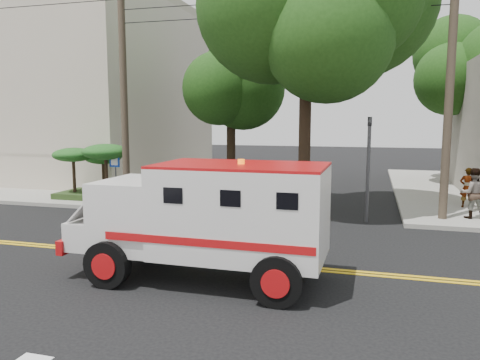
% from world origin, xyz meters
% --- Properties ---
extents(ground, '(100.00, 100.00, 0.00)m').
position_xyz_m(ground, '(0.00, 0.00, 0.00)').
color(ground, black).
rests_on(ground, ground).
extents(sidewalk_nw, '(17.00, 17.00, 0.15)m').
position_xyz_m(sidewalk_nw, '(-13.50, 13.50, 0.07)').
color(sidewalk_nw, gray).
rests_on(sidewalk_nw, ground).
extents(building_left, '(16.00, 14.00, 10.00)m').
position_xyz_m(building_left, '(-15.50, 15.00, 5.15)').
color(building_left, '#BFB39D').
rests_on(building_left, sidewalk_nw).
extents(utility_pole_left, '(0.28, 0.28, 9.00)m').
position_xyz_m(utility_pole_left, '(-5.60, 6.00, 4.50)').
color(utility_pole_left, '#382D23').
rests_on(utility_pole_left, ground).
extents(utility_pole_right, '(0.28, 0.28, 9.00)m').
position_xyz_m(utility_pole_right, '(6.30, 6.20, 4.50)').
color(utility_pole_right, '#382D23').
rests_on(utility_pole_right, ground).
extents(tree_main, '(6.08, 5.70, 9.85)m').
position_xyz_m(tree_main, '(1.94, 6.21, 7.20)').
color(tree_main, black).
rests_on(tree_main, ground).
extents(tree_left, '(4.48, 4.20, 7.70)m').
position_xyz_m(tree_left, '(-2.68, 11.79, 5.73)').
color(tree_left, black).
rests_on(tree_left, ground).
extents(tree_right, '(4.80, 4.50, 8.20)m').
position_xyz_m(tree_right, '(8.84, 15.77, 6.09)').
color(tree_right, black).
rests_on(tree_right, ground).
extents(traffic_signal, '(0.15, 0.18, 3.60)m').
position_xyz_m(traffic_signal, '(3.80, 5.60, 2.23)').
color(traffic_signal, '#3F3F42').
rests_on(traffic_signal, ground).
extents(accessibility_sign, '(0.45, 0.10, 2.02)m').
position_xyz_m(accessibility_sign, '(-6.20, 6.17, 1.37)').
color(accessibility_sign, '#3F3F42').
rests_on(accessibility_sign, ground).
extents(palm_planter, '(3.52, 2.63, 2.36)m').
position_xyz_m(palm_planter, '(-7.44, 6.62, 1.65)').
color(palm_planter, '#1E3314').
rests_on(palm_planter, sidewalk_nw).
extents(armored_truck, '(5.73, 2.37, 2.60)m').
position_xyz_m(armored_truck, '(0.54, -1.38, 1.48)').
color(armored_truck, silver).
rests_on(armored_truck, ground).
extents(pedestrian_a, '(0.58, 0.39, 1.54)m').
position_xyz_m(pedestrian_a, '(7.47, 8.63, 0.92)').
color(pedestrian_a, gray).
rests_on(pedestrian_a, sidewalk_ne).
extents(pedestrian_b, '(0.87, 0.70, 1.73)m').
position_xyz_m(pedestrian_b, '(7.27, 6.53, 1.01)').
color(pedestrian_b, gray).
rests_on(pedestrian_b, sidewalk_ne).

